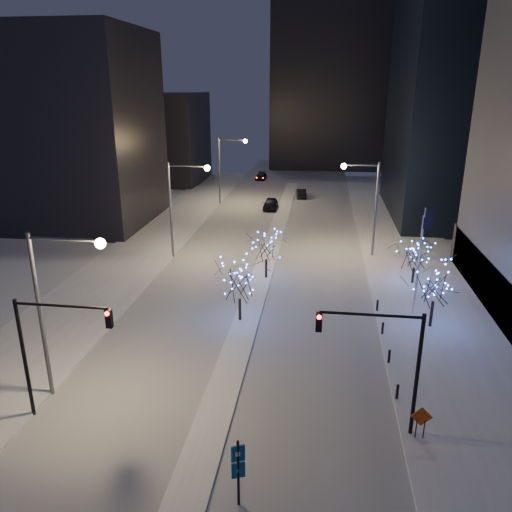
% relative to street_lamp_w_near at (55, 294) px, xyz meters
% --- Properties ---
extents(ground, '(160.00, 160.00, 0.00)m').
position_rel_street_lamp_w_near_xyz_m(ground, '(8.94, -2.00, -6.50)').
color(ground, white).
rests_on(ground, ground).
extents(road, '(20.00, 130.00, 0.02)m').
position_rel_street_lamp_w_near_xyz_m(road, '(8.94, 33.00, -6.49)').
color(road, silver).
rests_on(road, ground).
extents(median, '(2.00, 80.00, 0.15)m').
position_rel_street_lamp_w_near_xyz_m(median, '(8.94, 28.00, -6.42)').
color(median, white).
rests_on(median, ground).
extents(east_sidewalk, '(10.00, 90.00, 0.15)m').
position_rel_street_lamp_w_near_xyz_m(east_sidewalk, '(23.94, 18.00, -6.42)').
color(east_sidewalk, white).
rests_on(east_sidewalk, ground).
extents(west_sidewalk, '(8.00, 90.00, 0.15)m').
position_rel_street_lamp_w_near_xyz_m(west_sidewalk, '(-5.06, 18.00, -6.42)').
color(west_sidewalk, white).
rests_on(west_sidewalk, ground).
extents(filler_west_near, '(22.00, 18.00, 24.00)m').
position_rel_street_lamp_w_near_xyz_m(filler_west_near, '(-19.06, 38.00, 5.50)').
color(filler_west_near, black).
rests_on(filler_west_near, ground).
extents(filler_west_far, '(18.00, 16.00, 16.00)m').
position_rel_street_lamp_w_near_xyz_m(filler_west_far, '(-17.06, 68.00, 1.50)').
color(filler_west_far, black).
rests_on(filler_west_far, ground).
extents(horizon_block, '(24.00, 14.00, 42.00)m').
position_rel_street_lamp_w_near_xyz_m(horizon_block, '(14.94, 90.00, 14.50)').
color(horizon_block, black).
rests_on(horizon_block, ground).
extents(street_lamp_w_near, '(4.40, 0.56, 10.00)m').
position_rel_street_lamp_w_near_xyz_m(street_lamp_w_near, '(0.00, 0.00, 0.00)').
color(street_lamp_w_near, '#595E66').
rests_on(street_lamp_w_near, ground).
extents(street_lamp_w_mid, '(4.40, 0.56, 10.00)m').
position_rel_street_lamp_w_near_xyz_m(street_lamp_w_mid, '(0.00, 25.00, 0.00)').
color(street_lamp_w_mid, '#595E66').
rests_on(street_lamp_w_mid, ground).
extents(street_lamp_w_far, '(4.40, 0.56, 10.00)m').
position_rel_street_lamp_w_near_xyz_m(street_lamp_w_far, '(0.00, 50.00, 0.00)').
color(street_lamp_w_far, '#595E66').
rests_on(street_lamp_w_far, ground).
extents(street_lamp_east, '(3.90, 0.56, 10.00)m').
position_rel_street_lamp_w_near_xyz_m(street_lamp_east, '(19.02, 28.00, -0.05)').
color(street_lamp_east, '#595E66').
rests_on(street_lamp_east, ground).
extents(traffic_signal_west, '(5.26, 0.43, 7.00)m').
position_rel_street_lamp_w_near_xyz_m(traffic_signal_west, '(0.50, -2.00, -1.74)').
color(traffic_signal_west, black).
rests_on(traffic_signal_west, ground).
extents(traffic_signal_east, '(5.26, 0.43, 7.00)m').
position_rel_street_lamp_w_near_xyz_m(traffic_signal_east, '(17.88, -1.00, -1.74)').
color(traffic_signal_east, black).
rests_on(traffic_signal_east, ground).
extents(flagpoles, '(1.35, 2.60, 8.00)m').
position_rel_street_lamp_w_near_xyz_m(flagpoles, '(22.30, 15.25, -1.70)').
color(flagpoles, silver).
rests_on(flagpoles, east_sidewalk).
extents(bollards, '(0.16, 12.16, 0.90)m').
position_rel_street_lamp_w_near_xyz_m(bollards, '(19.14, 8.00, -5.90)').
color(bollards, black).
rests_on(bollards, east_sidewalk).
extents(car_near, '(1.95, 4.83, 1.64)m').
position_rel_street_lamp_w_near_xyz_m(car_near, '(6.96, 47.78, -5.68)').
color(car_near, black).
rests_on(car_near, ground).
extents(car_mid, '(1.99, 4.44, 1.41)m').
position_rel_street_lamp_w_near_xyz_m(car_mid, '(11.03, 56.55, -5.79)').
color(car_mid, black).
rests_on(car_mid, ground).
extents(car_far, '(1.94, 4.62, 1.33)m').
position_rel_street_lamp_w_near_xyz_m(car_far, '(2.64, 71.57, -5.83)').
color(car_far, black).
rests_on(car_far, ground).
extents(holiday_tree_median_near, '(4.54, 4.54, 5.09)m').
position_rel_street_lamp_w_near_xyz_m(holiday_tree_median_near, '(8.44, 10.97, -3.10)').
color(holiday_tree_median_near, black).
rests_on(holiday_tree_median_near, median).
extents(holiday_tree_median_far, '(4.68, 4.68, 4.72)m').
position_rel_street_lamp_w_near_xyz_m(holiday_tree_median_far, '(9.44, 20.10, -3.23)').
color(holiday_tree_median_far, black).
rests_on(holiday_tree_median_far, median).
extents(holiday_tree_plaza_near, '(4.75, 4.75, 5.33)m').
position_rel_street_lamp_w_near_xyz_m(holiday_tree_plaza_near, '(22.85, 11.76, -2.84)').
color(holiday_tree_plaza_near, black).
rests_on(holiday_tree_plaza_near, east_sidewalk).
extents(holiday_tree_plaza_far, '(3.66, 3.66, 4.24)m').
position_rel_street_lamp_w_near_xyz_m(holiday_tree_plaza_far, '(22.94, 20.56, -3.64)').
color(holiday_tree_plaza_far, black).
rests_on(holiday_tree_plaza_far, east_sidewalk).
extents(wayfinding_sign, '(0.58, 0.30, 3.37)m').
position_rel_street_lamp_w_near_xyz_m(wayfinding_sign, '(11.28, -6.71, -4.43)').
color(wayfinding_sign, black).
rests_on(wayfinding_sign, ground).
extents(construction_sign, '(1.11, 0.06, 1.83)m').
position_rel_street_lamp_w_near_xyz_m(construction_sign, '(19.83, -1.32, -5.25)').
color(construction_sign, black).
rests_on(construction_sign, east_sidewalk).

